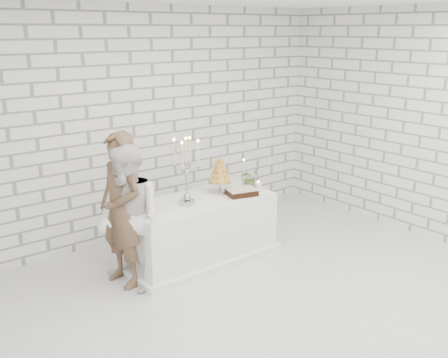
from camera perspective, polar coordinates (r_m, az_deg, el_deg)
ground at (r=5.25m, az=4.44°, el=-14.42°), size 6.00×5.00×0.01m
wall_back at (r=6.66m, az=-10.11°, el=5.91°), size 6.00×0.01×3.00m
wall_right at (r=7.03m, az=23.07°, el=5.39°), size 0.01×5.00×3.00m
cake_table at (r=6.16m, az=-2.76°, el=-5.64°), size 1.80×0.80×0.75m
groom at (r=5.50m, az=-11.46°, el=-3.47°), size 0.49×0.67×1.69m
bride at (r=5.41m, az=-10.63°, el=-4.38°), size 0.66×0.82×1.58m
candelabra at (r=5.77m, az=-4.24°, el=0.88°), size 0.36×0.36×0.79m
croquembouche at (r=6.23m, az=-0.49°, el=0.47°), size 0.31×0.31×0.45m
chocolate_cake at (r=6.18m, az=1.98°, el=-1.46°), size 0.40×0.33×0.08m
pillar_candle at (r=6.31m, az=3.86°, el=-0.91°), size 0.10×0.10×0.12m
extra_taper at (r=6.57m, az=2.22°, el=0.73°), size 0.08×0.08×0.32m
flowers at (r=6.42m, az=2.94°, el=0.10°), size 0.30×0.28×0.27m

